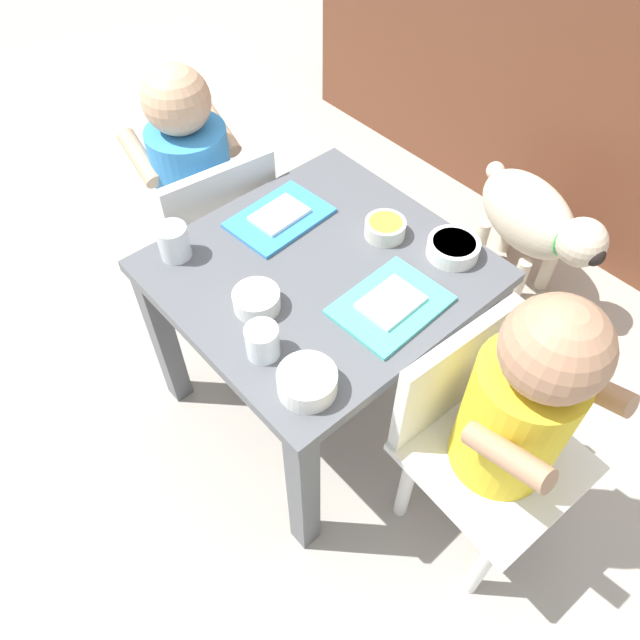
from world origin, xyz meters
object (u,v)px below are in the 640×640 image
Objects in this scene: dog at (534,220)px; food_tray_right at (391,304)px; dining_table at (320,296)px; veggie_bowl_near at (258,301)px; veggie_bowl_far at (307,381)px; water_cup_right at (263,343)px; water_cup_left at (174,243)px; seated_child_right at (513,409)px; cereal_bowl_right_side at (385,228)px; seated_child_left at (196,175)px; cereal_bowl_left_side at (453,247)px; food_tray_left at (279,217)px.

dog is 0.70m from food_tray_right.
veggie_bowl_near is at bearing -88.73° from dining_table.
dog is 4.31× the size of veggie_bowl_far.
dining_table is 0.29m from veggie_bowl_far.
water_cup_right reaches higher than dog.
veggie_bowl_near is (0.21, 0.04, -0.01)m from water_cup_left.
veggie_bowl_far is at bearing 4.20° from water_cup_right.
dining_table is 0.18m from food_tray_right.
dog is 0.87m from veggie_bowl_near.
water_cup_right is at bearing -145.45° from seated_child_right.
cereal_bowl_right_side is at bearing 163.22° from seated_child_right.
cereal_bowl_right_side is at bearing 19.05° from seated_child_left.
dog is (0.07, 0.68, -0.15)m from dining_table.
food_tray_right is 0.24m from veggie_bowl_near.
seated_child_right is 1.65× the size of dog.
water_cup_right is 0.37m from cereal_bowl_right_side.
water_cup_left is at bearing -138.35° from dining_table.
dining_table is 0.44m from seated_child_right.
water_cup_left is (0.22, -0.19, 0.06)m from seated_child_left.
water_cup_left reaches higher than dog.
seated_child_left reaches higher than cereal_bowl_right_side.
seated_child_right is at bearing 4.19° from dining_table.
seated_child_right is at bearing -32.40° from cereal_bowl_left_side.
dog is at bearing 72.13° from water_cup_left.
water_cup_right is (0.30, -0.02, -0.00)m from water_cup_left.
cereal_bowl_left_side is 1.04× the size of veggie_bowl_far.
water_cup_left reaches higher than veggie_bowl_near.
seated_child_right reaches higher than food_tray_right.
food_tray_left and food_tray_right have the same top height.
seated_child_left is 0.28m from food_tray_left.
cereal_bowl_right_side reaches higher than food_tray_left.
food_tray_right is at bearing 30.34° from water_cup_left.
water_cup_left reaches higher than water_cup_right.
dog is 5.14× the size of cereal_bowl_right_side.
seated_child_left is 8.26× the size of cereal_bowl_right_side.
dining_table is 0.25m from water_cup_right.
seated_child_left is 6.92× the size of veggie_bowl_far.
veggie_bowl_near reaches higher than food_tray_left.
seated_child_left reaches higher than dog.
cereal_bowl_right_side reaches higher than dining_table.
cereal_bowl_right_side is (0.22, 0.34, -0.01)m from water_cup_left.
dog is 4.92× the size of veggie_bowl_near.
veggie_bowl_near reaches higher than dog.
food_tray_left is (-0.16, 0.03, 0.09)m from dining_table.
dining_table is 0.84× the size of seated_child_left.
water_cup_right is 0.42m from cereal_bowl_left_side.
cereal_bowl_left_side reaches higher than dog.
water_cup_right reaches higher than food_tray_right.
water_cup_left is at bearing -149.66° from food_tray_right.
veggie_bowl_near is 0.31m from cereal_bowl_right_side.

